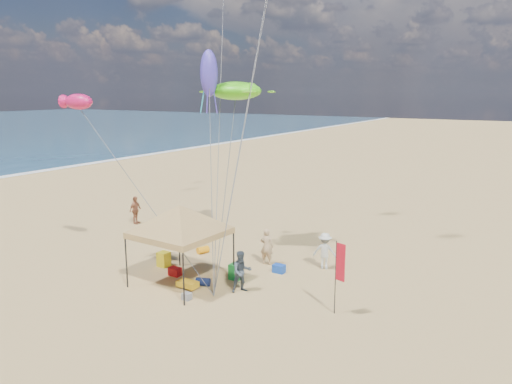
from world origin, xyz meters
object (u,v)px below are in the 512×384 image
at_px(person_near_a, 267,246).
at_px(chair_green, 236,272).
at_px(cooler_blue, 279,269).
at_px(canopy_tent, 180,208).
at_px(cooler_red, 175,272).
at_px(feather_flag, 339,266).
at_px(chair_yellow, 164,259).
at_px(person_far_a, 135,210).
at_px(person_near_c, 325,251).
at_px(person_near_b, 242,272).
at_px(beach_cart, 188,284).

bearing_deg(person_near_a, chair_green, 75.61).
relative_size(cooler_blue, chair_green, 0.77).
relative_size(canopy_tent, cooler_red, 12.20).
xyz_separation_m(feather_flag, person_near_a, (-5.07, 3.40, -1.03)).
bearing_deg(chair_yellow, chair_green, 6.27).
bearing_deg(chair_green, person_far_a, 157.00).
distance_m(canopy_tent, chair_yellow, 3.91).
bearing_deg(cooler_red, person_near_c, 38.73).
xyz_separation_m(cooler_red, person_near_a, (2.80, 3.49, 0.70)).
xyz_separation_m(chair_green, chair_yellow, (-3.88, -0.43, 0.00)).
height_order(chair_green, person_near_a, person_near_a).
relative_size(person_near_b, person_near_c, 1.02).
relative_size(beach_cart, person_near_a, 0.50).
bearing_deg(person_near_c, cooler_blue, 31.79).
height_order(canopy_tent, cooler_red, canopy_tent).
distance_m(canopy_tent, person_near_c, 7.20).
distance_m(cooler_blue, beach_cart, 4.40).
bearing_deg(person_near_a, chair_yellow, 25.04).
bearing_deg(cooler_blue, feather_flag, -34.11).
xyz_separation_m(feather_flag, cooler_blue, (-4.00, 2.71, -1.73)).
relative_size(chair_green, person_near_b, 0.39).
distance_m(cooler_red, cooler_blue, 4.78).
bearing_deg(beach_cart, feather_flag, 8.50).
bearing_deg(chair_green, feather_flag, -10.79).
height_order(person_near_b, person_far_a, person_far_a).
relative_size(canopy_tent, person_near_b, 3.72).
bearing_deg(chair_yellow, person_far_a, 143.85).
height_order(canopy_tent, cooler_blue, canopy_tent).
xyz_separation_m(cooler_blue, person_near_b, (-0.26, -2.76, 0.70)).
bearing_deg(cooler_blue, person_near_a, 147.17).
distance_m(chair_yellow, person_near_a, 4.99).
height_order(canopy_tent, person_near_a, canopy_tent).
bearing_deg(cooler_blue, beach_cart, -123.49).
bearing_deg(chair_green, chair_yellow, -173.73).
bearing_deg(feather_flag, person_near_a, 146.16).
xyz_separation_m(cooler_blue, beach_cart, (-2.43, -3.67, 0.01)).
distance_m(cooler_red, person_far_a, 9.84).
distance_m(canopy_tent, person_far_a, 11.12).
height_order(cooler_blue, person_near_b, person_near_b).
bearing_deg(chair_yellow, canopy_tent, -29.91).
xyz_separation_m(canopy_tent, person_far_a, (-8.91, 6.17, -2.50)).
relative_size(chair_yellow, person_far_a, 0.39).
relative_size(cooler_red, person_near_b, 0.30).
height_order(person_near_a, person_near_c, person_near_a).
distance_m(chair_green, person_near_c, 4.39).
xyz_separation_m(feather_flag, person_near_c, (-2.41, 4.29, -1.05)).
relative_size(cooler_blue, person_near_c, 0.31).
bearing_deg(chair_yellow, feather_flag, -3.61).
xyz_separation_m(person_near_b, person_far_a, (-11.65, 5.58, 0.00)).
bearing_deg(chair_green, person_near_c, 48.98).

